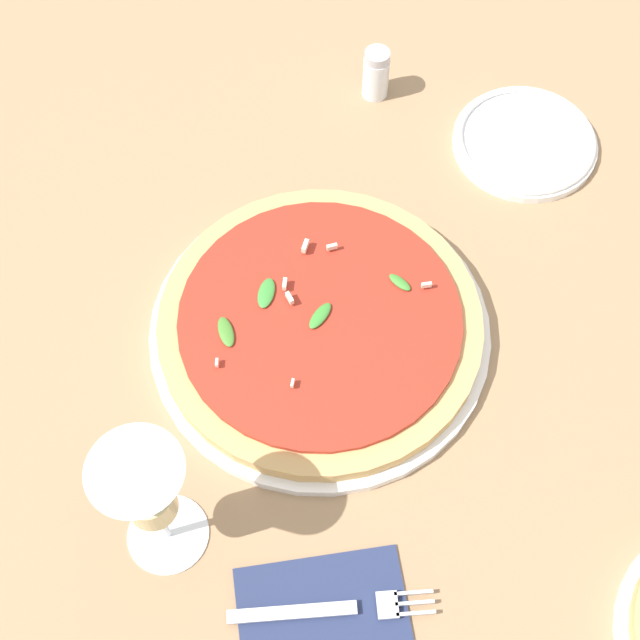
% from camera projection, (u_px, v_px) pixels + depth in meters
% --- Properties ---
extents(ground_plane, '(6.00, 6.00, 0.00)m').
position_uv_depth(ground_plane, '(331.00, 350.00, 0.93)').
color(ground_plane, '#9E7A56').
extents(pizza_arugula_main, '(0.36, 0.36, 0.05)m').
position_uv_depth(pizza_arugula_main, '(320.00, 326.00, 0.92)').
color(pizza_arugula_main, white).
rests_on(pizza_arugula_main, ground_plane).
extents(wine_glass, '(0.08, 0.08, 0.18)m').
position_uv_depth(wine_glass, '(146.00, 493.00, 0.73)').
color(wine_glass, white).
rests_on(wine_glass, ground_plane).
extents(napkin, '(0.16, 0.11, 0.01)m').
position_uv_depth(napkin, '(323.00, 611.00, 0.80)').
color(napkin, navy).
rests_on(napkin, ground_plane).
extents(fork, '(0.19, 0.02, 0.00)m').
position_uv_depth(fork, '(330.00, 609.00, 0.79)').
color(fork, silver).
rests_on(fork, ground_plane).
extents(side_plate_white, '(0.17, 0.17, 0.02)m').
position_uv_depth(side_plate_white, '(525.00, 141.00, 1.06)').
color(side_plate_white, white).
rests_on(side_plate_white, ground_plane).
extents(shaker_pepper, '(0.03, 0.03, 0.07)m').
position_uv_depth(shaker_pepper, '(376.00, 74.00, 1.08)').
color(shaker_pepper, silver).
rests_on(shaker_pepper, ground_plane).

